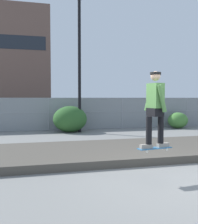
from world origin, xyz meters
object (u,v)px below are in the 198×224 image
shrub_left (70,119)px  shrub_center (178,120)px  street_lamp (79,47)px  skater (155,105)px  skateboard (155,148)px  parked_car_near (2,114)px

shrub_left → shrub_center: 6.60m
street_lamp → shrub_left: bearing=158.8°
skater → shrub_left: size_ratio=0.92×
skateboard → parked_car_near: parked_car_near is taller
parked_car_near → shrub_left: bearing=-41.0°
street_lamp → skater: bearing=-88.5°
shrub_left → skateboard: bearing=-85.3°
parked_car_near → skateboard: bearing=-69.3°
skateboard → shrub_center: bearing=56.4°
skater → skateboard: bearing=-90.0°
skater → shrub_center: bearing=56.4°
street_lamp → parked_car_near: 6.66m
skater → parked_car_near: 12.83m
parked_car_near → shrub_center: parked_car_near is taller
shrub_center → skater: bearing=-123.6°
skater → shrub_left: bearing=94.7°
skater → street_lamp: 8.92m
skateboard → shrub_center: shrub_center is taller
skater → shrub_center: size_ratio=1.35×
skater → shrub_center: skater is taller
parked_car_near → skater: bearing=-69.3°
skateboard → shrub_left: size_ratio=0.45×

